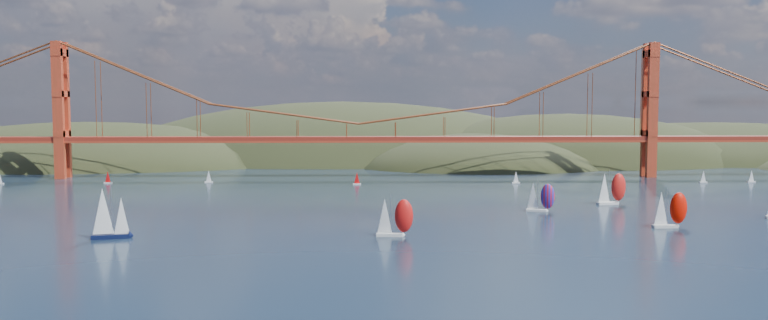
% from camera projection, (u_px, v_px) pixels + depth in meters
% --- Properties ---
extents(ground, '(1200.00, 1200.00, 0.00)m').
position_uv_depth(ground, '(353.00, 283.00, 127.54)').
color(ground, black).
rests_on(ground, ground).
extents(headlands, '(725.00, 225.00, 96.00)m').
position_uv_depth(headlands, '(442.00, 182.00, 407.11)').
color(headlands, black).
rests_on(headlands, ground).
extents(bridge, '(552.00, 12.00, 55.00)m').
position_uv_depth(bridge, '(354.00, 99.00, 304.39)').
color(bridge, maroon).
rests_on(bridge, ground).
extents(sloop_navy, '(8.65, 5.75, 12.86)m').
position_uv_depth(sloop_navy, '(108.00, 214.00, 168.63)').
color(sloop_navy, black).
rests_on(sloop_navy, ground).
extents(racer_0, '(8.59, 3.62, 9.79)m').
position_uv_depth(racer_0, '(394.00, 217.00, 171.44)').
color(racer_0, silver).
rests_on(racer_0, ground).
extents(racer_1, '(8.71, 3.72, 9.90)m').
position_uv_depth(racer_1, '(669.00, 209.00, 183.33)').
color(racer_1, silver).
rests_on(racer_1, ground).
extents(racer_3, '(9.48, 5.17, 10.63)m').
position_uv_depth(racer_3, '(611.00, 188.00, 225.03)').
color(racer_3, silver).
rests_on(racer_3, ground).
extents(racer_rwb, '(8.07, 4.78, 9.04)m').
position_uv_depth(racer_rwb, '(540.00, 197.00, 210.18)').
color(racer_rwb, white).
rests_on(racer_rwb, ground).
extents(distant_boat_2, '(3.00, 2.00, 4.70)m').
position_uv_depth(distant_boat_2, '(108.00, 177.00, 283.13)').
color(distant_boat_2, silver).
rests_on(distant_boat_2, ground).
extents(distant_boat_3, '(3.00, 2.00, 4.70)m').
position_uv_depth(distant_boat_3, '(209.00, 176.00, 286.06)').
color(distant_boat_3, silver).
rests_on(distant_boat_3, ground).
extents(distant_boat_4, '(3.00, 2.00, 4.70)m').
position_uv_depth(distant_boat_4, '(703.00, 177.00, 285.18)').
color(distant_boat_4, silver).
rests_on(distant_boat_4, ground).
extents(distant_boat_5, '(3.00, 2.00, 4.70)m').
position_uv_depth(distant_boat_5, '(751.00, 176.00, 287.08)').
color(distant_boat_5, silver).
rests_on(distant_boat_5, ground).
extents(distant_boat_8, '(3.00, 2.00, 4.70)m').
position_uv_depth(distant_boat_8, '(516.00, 177.00, 283.09)').
color(distant_boat_8, silver).
rests_on(distant_boat_8, ground).
extents(distant_boat_9, '(3.00, 2.00, 4.70)m').
position_uv_depth(distant_boat_9, '(357.00, 178.00, 279.06)').
color(distant_boat_9, silver).
rests_on(distant_boat_9, ground).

